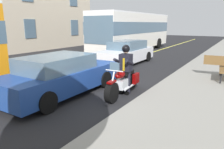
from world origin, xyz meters
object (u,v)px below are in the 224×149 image
(motorcycle_main, at_px, (123,83))
(bus_far, at_px, (134,30))
(rider_main, at_px, (125,65))
(car_silver, at_px, (60,75))
(car_dark, at_px, (126,52))

(motorcycle_main, relative_size, bus_far, 0.20)
(rider_main, bearing_deg, motorcycle_main, 4.84)
(car_silver, bearing_deg, car_dark, -172.48)
(car_silver, bearing_deg, motorcycle_main, 119.69)
(bus_far, distance_m, car_silver, 12.77)
(motorcycle_main, xyz_separation_m, car_silver, (1.08, -1.89, 0.24))
(rider_main, height_order, bus_far, bus_far)
(motorcycle_main, bearing_deg, rider_main, -175.16)
(bus_far, height_order, car_dark, bus_far)
(motorcycle_main, xyz_separation_m, rider_main, (-0.19, -0.02, 0.58))
(car_silver, height_order, car_dark, same)
(motorcycle_main, relative_size, car_silver, 0.48)
(motorcycle_main, distance_m, car_dark, 6.07)
(rider_main, distance_m, bus_far, 12.18)
(motorcycle_main, xyz_separation_m, car_dark, (-5.41, -2.75, 0.24))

